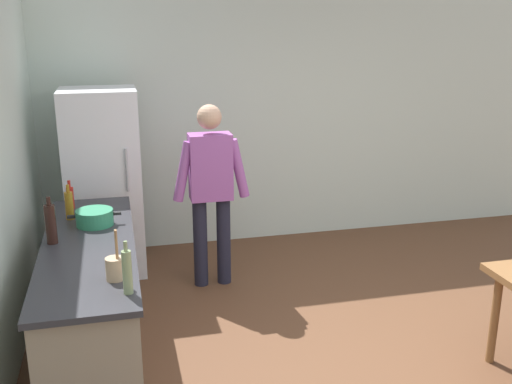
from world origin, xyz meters
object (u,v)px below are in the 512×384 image
cooking_pot (95,217)px  bottle_sauce_red (70,197)px  refrigerator (104,183)px  utensil_jar (115,267)px  bottle_vinegar_tall (127,271)px  bottle_oil_amber (69,205)px  bottle_wine_dark (51,224)px  person (211,184)px

cooking_pot → bottle_sauce_red: bottle_sauce_red is taller
refrigerator → utensil_jar: size_ratio=5.62×
utensil_jar → cooking_pot: bearing=97.6°
refrigerator → cooking_pot: refrigerator is taller
bottle_vinegar_tall → bottle_oil_amber: (-0.40, 1.44, -0.02)m
cooking_pot → bottle_wine_dark: size_ratio=1.18×
person → utensil_jar: size_ratio=5.31×
person → cooking_pot: (-1.01, -0.66, -0.02)m
utensil_jar → bottle_oil_amber: (-0.33, 1.23, 0.04)m
person → bottle_wine_dark: 1.62m
refrigerator → bottle_wine_dark: 1.58m
refrigerator → utensil_jar: refrigerator is taller
bottle_sauce_red → bottle_wine_dark: 0.80m
bottle_wine_dark → bottle_oil_amber: 0.52m
bottle_wine_dark → bottle_vinegar_tall: size_ratio=1.06×
cooking_pot → utensil_jar: utensil_jar is taller
refrigerator → utensil_jar: (0.08, -2.26, 0.08)m
person → utensil_jar: bearing=-117.0°
bottle_wine_dark → utensil_jar: bearing=-59.6°
bottle_sauce_red → utensil_jar: bearing=-77.3°
person → bottle_wine_dark: size_ratio=5.00×
cooking_pot → bottle_vinegar_tall: 1.27m
bottle_vinegar_tall → bottle_oil_amber: bearing=105.5°
refrigerator → bottle_wine_dark: bearing=-102.6°
person → bottle_vinegar_tall: size_ratio=5.31×
refrigerator → bottle_sauce_red: size_ratio=7.50×
bottle_sauce_red → bottle_vinegar_tall: bearing=-76.6°
bottle_oil_amber → bottle_sauce_red: bearing=92.0°
refrigerator → bottle_oil_amber: (-0.25, -1.02, 0.12)m
refrigerator → bottle_oil_amber: refrigerator is taller
bottle_sauce_red → bottle_vinegar_tall: 1.77m
utensil_jar → bottle_oil_amber: 1.28m
bottle_wine_dark → refrigerator: bearing=77.4°
refrigerator → bottle_oil_amber: 1.06m
bottle_vinegar_tall → bottle_wine_dark: bearing=117.9°
bottle_vinegar_tall → bottle_oil_amber: size_ratio=1.14×
refrigerator → cooking_pot: 1.21m
person → utensil_jar: person is taller
utensil_jar → bottle_oil_amber: bearing=105.1°
utensil_jar → bottle_vinegar_tall: (0.07, -0.21, 0.06)m
bottle_wine_dark → bottle_vinegar_tall: (0.49, -0.93, -0.01)m
utensil_jar → bottle_sauce_red: utensil_jar is taller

